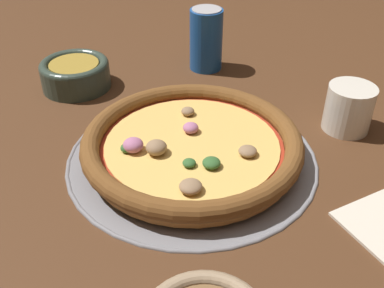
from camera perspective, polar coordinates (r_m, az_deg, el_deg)
ground_plane at (r=0.68m, az=0.00°, el=-1.77°), size 3.00×3.00×0.00m
pizza_tray at (r=0.68m, az=0.00°, el=-1.57°), size 0.38×0.38×0.01m
pizza at (r=0.67m, az=-0.03°, el=-0.03°), size 0.33×0.33×0.04m
bowl_near at (r=0.89m, az=-14.61°, el=8.73°), size 0.13×0.13×0.05m
drinking_cup at (r=0.77m, az=19.29°, el=4.32°), size 0.08×0.08×0.08m
beverage_can at (r=0.93m, az=1.80°, el=13.14°), size 0.07×0.07×0.12m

